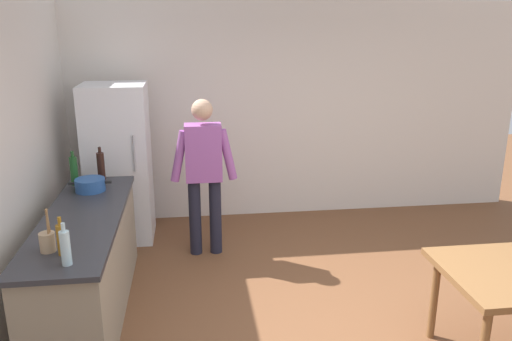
# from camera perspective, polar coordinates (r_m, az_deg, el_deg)

# --- Properties ---
(wall_back) EXTENTS (6.40, 0.12, 2.70)m
(wall_back) POSITION_cam_1_polar(r_m,az_deg,el_deg) (6.51, 2.16, 6.61)
(wall_back) COLOR silver
(wall_back) RESTS_ON ground_plane
(kitchen_counter) EXTENTS (0.64, 2.20, 0.90)m
(kitchen_counter) POSITION_cam_1_polar(r_m,az_deg,el_deg) (4.69, -18.37, -9.92)
(kitchen_counter) COLOR gray
(kitchen_counter) RESTS_ON ground_plane
(refrigerator) EXTENTS (0.70, 0.67, 1.80)m
(refrigerator) POSITION_cam_1_polar(r_m,az_deg,el_deg) (6.00, -15.11, 0.75)
(refrigerator) COLOR white
(refrigerator) RESTS_ON ground_plane
(person) EXTENTS (0.70, 0.22, 1.70)m
(person) POSITION_cam_1_polar(r_m,az_deg,el_deg) (5.39, -5.86, 0.34)
(person) COLOR #1E1E2D
(person) RESTS_ON ground_plane
(cooking_pot) EXTENTS (0.40, 0.28, 0.12)m
(cooking_pot) POSITION_cam_1_polar(r_m,az_deg,el_deg) (5.11, -18.05, -1.53)
(cooking_pot) COLOR #285193
(cooking_pot) RESTS_ON kitchen_counter
(utensil_jar) EXTENTS (0.11, 0.11, 0.32)m
(utensil_jar) POSITION_cam_1_polar(r_m,az_deg,el_deg) (3.91, -22.28, -7.30)
(utensil_jar) COLOR tan
(utensil_jar) RESTS_ON kitchen_counter
(bottle_wine_dark) EXTENTS (0.08, 0.08, 0.34)m
(bottle_wine_dark) POSITION_cam_1_polar(r_m,az_deg,el_deg) (5.42, -16.95, 0.53)
(bottle_wine_dark) COLOR black
(bottle_wine_dark) RESTS_ON kitchen_counter
(bottle_wine_green) EXTENTS (0.08, 0.08, 0.34)m
(bottle_wine_green) POSITION_cam_1_polar(r_m,az_deg,el_deg) (5.33, -19.68, 0.01)
(bottle_wine_green) COLOR #1E5123
(bottle_wine_green) RESTS_ON kitchen_counter
(bottle_water_clear) EXTENTS (0.07, 0.07, 0.30)m
(bottle_water_clear) POSITION_cam_1_polar(r_m,az_deg,el_deg) (3.64, -20.53, -8.05)
(bottle_water_clear) COLOR silver
(bottle_water_clear) RESTS_ON kitchen_counter
(bottle_oil_amber) EXTENTS (0.06, 0.06, 0.28)m
(bottle_oil_amber) POSITION_cam_1_polar(r_m,az_deg,el_deg) (3.81, -20.91, -7.18)
(bottle_oil_amber) COLOR #996619
(bottle_oil_amber) RESTS_ON kitchen_counter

